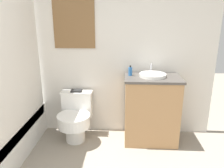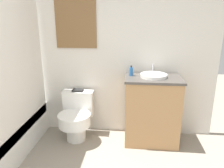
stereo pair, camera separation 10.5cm
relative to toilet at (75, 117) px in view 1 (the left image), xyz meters
name	(u,v)px [view 1 (the left image)]	position (x,y,z in m)	size (l,w,h in m)	color
wall_back	(83,45)	(0.08, 0.30, 0.94)	(3.57, 0.07, 2.50)	silver
toilet	(75,117)	(0.00, 0.00, 0.00)	(0.43, 0.54, 0.64)	white
vanity	(151,110)	(1.01, 0.02, 0.13)	(0.71, 0.47, 0.89)	#AD7F51
sink	(153,75)	(1.01, 0.05, 0.59)	(0.34, 0.37, 0.13)	white
soap_bottle	(130,71)	(0.73, 0.09, 0.63)	(0.05, 0.05, 0.13)	#2D6BB2
book_on_tank	(76,91)	(0.00, 0.15, 0.33)	(0.14, 0.10, 0.02)	black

